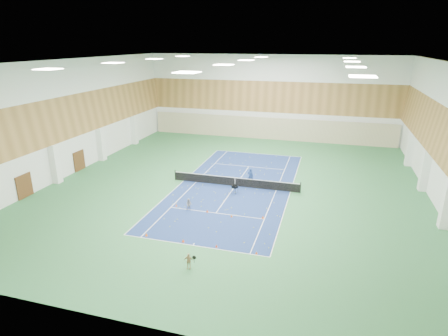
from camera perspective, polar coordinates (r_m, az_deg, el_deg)
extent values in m
plane|color=#2E6D3D|center=(37.31, 1.68, -2.80)|extent=(40.00, 40.00, 0.00)
cube|color=navy|center=(37.31, 1.68, -2.79)|extent=(10.97, 23.77, 0.01)
cube|color=#C6B793|center=(55.40, 6.84, 6.00)|extent=(35.40, 0.16, 3.20)
cube|color=#593319|center=(38.94, -28.13, -2.44)|extent=(0.08, 1.80, 2.20)
cube|color=#593319|center=(44.62, -21.19, 1.05)|extent=(0.08, 1.80, 2.20)
imported|color=navy|center=(37.69, 4.06, -1.24)|extent=(0.69, 0.53, 1.69)
imported|color=gray|center=(32.09, -5.37, -5.56)|extent=(0.56, 0.47, 1.05)
imported|color=tan|center=(24.43, -5.43, -13.92)|extent=(0.67, 0.36, 1.08)
cone|color=#E2500B|center=(33.11, -7.28, -5.64)|extent=(0.19, 0.19, 0.21)
cone|color=#FA560D|center=(31.79, -2.57, -6.56)|extent=(0.21, 0.21, 0.23)
cone|color=#D5550B|center=(30.96, 1.15, -7.30)|extent=(0.18, 0.18, 0.20)
cone|color=#E8500C|center=(30.86, 5.96, -7.45)|extent=(0.23, 0.23, 0.25)
cone|color=#FF5D0D|center=(28.71, -11.76, -9.89)|extent=(0.22, 0.22, 0.24)
cone|color=#FF4F0D|center=(27.52, -6.25, -10.93)|extent=(0.22, 0.22, 0.24)
cone|color=#FD430D|center=(26.77, -1.15, -11.77)|extent=(0.18, 0.18, 0.20)
cone|color=#FF5E0D|center=(26.08, 4.97, -12.74)|extent=(0.18, 0.18, 0.20)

